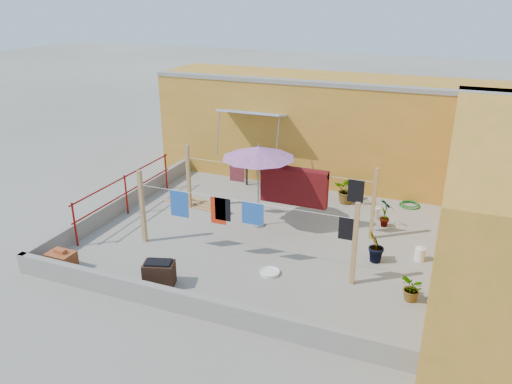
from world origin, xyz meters
TOP-DOWN VIEW (x-y plane):
  - ground at (0.00, 0.00)m, footprint 80.00×80.00m
  - wall_back at (0.50, 4.69)m, footprint 11.00×3.27m
  - wall_right at (5.20, 0.00)m, footprint 2.40×9.00m
  - parapet_front at (0.00, -3.58)m, footprint 8.30×0.16m
  - parapet_left at (-4.08, 0.00)m, footprint 0.16×7.30m
  - red_railing at (-3.85, -0.20)m, footprint 0.05×4.20m
  - clothesline_rig at (0.41, 0.54)m, footprint 5.09×2.35m
  - patio_umbrella at (-0.31, 0.44)m, footprint 2.29×2.29m
  - outdoor_table at (-1.03, 3.13)m, footprint 1.58×1.06m
  - brick_stack at (-3.40, -3.20)m, footprint 0.57×0.42m
  - lumber_pile at (-2.34, 0.96)m, footprint 2.17×0.83m
  - brazier at (-1.12, -2.94)m, footprint 0.70×0.57m
  - white_basin at (0.81, -1.68)m, footprint 0.43×0.43m
  - water_jug_a at (3.70, 0.10)m, footprint 0.23×0.23m
  - water_jug_b at (2.41, 1.97)m, footprint 0.23×0.23m
  - green_hose at (3.17, 3.19)m, footprint 0.57×0.57m
  - plant_back_a at (1.49, 2.75)m, footprint 0.72×0.63m
  - plant_back_b at (1.56, 3.00)m, footprint 0.34×0.34m
  - plant_right_a at (2.71, 1.58)m, footprint 0.48×0.48m
  - plant_right_b at (2.78, -0.36)m, footprint 0.43×0.49m
  - plant_right_c at (3.70, -1.59)m, footprint 0.53×0.58m

SIDE VIEW (x-z plane):
  - ground at x=0.00m, z-range 0.00..0.00m
  - green_hose at x=3.17m, z-range 0.00..0.08m
  - white_basin at x=0.81m, z-range 0.00..0.08m
  - lumber_pile at x=-2.34m, z-range 0.00..0.13m
  - water_jug_a at x=3.70m, z-range -0.02..0.33m
  - water_jug_b at x=2.41m, z-range -0.02..0.34m
  - brick_stack at x=-3.40m, z-range -0.03..0.46m
  - parapet_front at x=0.00m, z-range 0.00..0.44m
  - parapet_left at x=-4.08m, z-range 0.00..0.44m
  - plant_right_c at x=3.70m, z-range 0.00..0.53m
  - brazier at x=-1.12m, z-range -0.01..0.54m
  - plant_back_b at x=1.56m, z-range 0.00..0.60m
  - plant_right_a at x=2.71m, z-range 0.00..0.77m
  - plant_right_b at x=2.78m, z-range 0.00..0.78m
  - plant_back_a at x=1.49m, z-range 0.00..0.79m
  - outdoor_table at x=-1.03m, z-range 0.27..0.95m
  - red_railing at x=-3.85m, z-range 0.17..1.27m
  - clothesline_rig at x=0.41m, z-range 0.13..1.93m
  - wall_right at x=5.20m, z-range 0.00..3.20m
  - wall_back at x=0.50m, z-range 0.00..3.21m
  - patio_umbrella at x=-0.31m, z-range 0.86..3.03m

